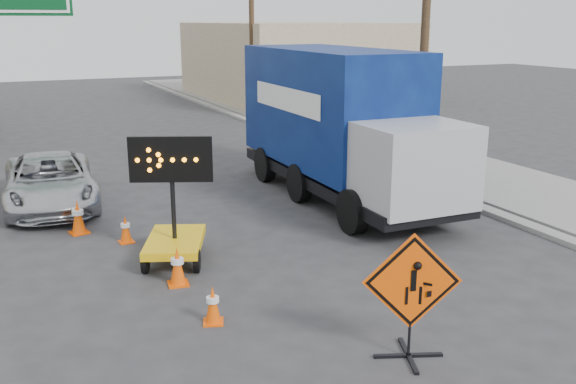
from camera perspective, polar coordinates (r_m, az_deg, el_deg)
curb_right at (r=24.44m, az=3.00°, el=3.92°), size 0.40×60.00×0.12m
sidewalk_right at (r=25.57m, az=7.58°, el=4.34°), size 4.00×60.00×0.15m
building_right_far at (r=40.07m, az=0.35°, el=11.52°), size 10.00×14.00×4.60m
utility_pole_near at (r=20.17m, az=12.13°, el=14.49°), size 1.80×0.26×9.00m
utility_pole_far at (r=32.50m, az=-3.25°, el=14.88°), size 1.80×0.26×9.00m
construction_sign at (r=9.39m, az=10.92°, el=-8.85°), size 1.35×0.97×1.91m
arrow_board at (r=13.20m, az=-10.05°, el=-3.64°), size 1.70×2.09×2.58m
pickup_truck at (r=17.93m, az=-20.39°, el=0.90°), size 2.52×4.97×1.35m
box_truck at (r=17.49m, az=4.64°, el=5.31°), size 2.85×8.50×4.02m
cone_a at (r=10.58m, az=-6.70°, el=-9.90°), size 0.42×0.42×0.64m
cone_b at (r=12.10m, az=-9.80°, el=-6.50°), size 0.42×0.42×0.74m
cone_c at (r=14.60m, az=-14.24°, el=-3.19°), size 0.34×0.34×0.63m
cone_d at (r=15.49m, az=-18.17°, el=-2.11°), size 0.48×0.48×0.79m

